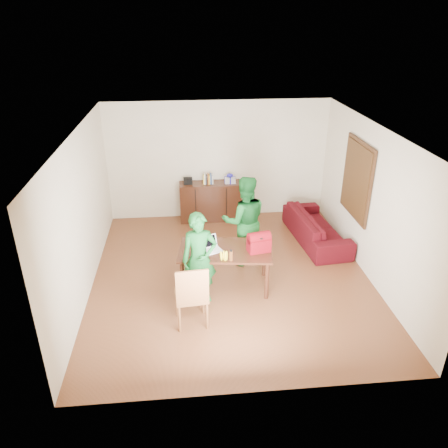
{
  "coord_description": "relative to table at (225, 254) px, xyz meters",
  "views": [
    {
      "loc": [
        -0.79,
        -6.78,
        4.39
      ],
      "look_at": [
        -0.14,
        -0.1,
        1.12
      ],
      "focal_mm": 35.0,
      "sensor_mm": 36.0,
      "label": 1
    }
  ],
  "objects": [
    {
      "name": "room",
      "position": [
        0.15,
        0.43,
        0.66
      ],
      "size": [
        5.2,
        5.7,
        2.9
      ],
      "color": "#4B2712",
      "rests_on": "ground"
    },
    {
      "name": "person_near",
      "position": [
        -0.46,
        -0.37,
        0.15
      ],
      "size": [
        0.61,
        0.42,
        1.59
      ],
      "primitive_type": "imported",
      "rotation": [
        0.0,
        0.0,
        0.08
      ],
      "color": "#135921",
      "rests_on": "ground"
    },
    {
      "name": "bottle",
      "position": [
        0.06,
        -0.37,
        0.19
      ],
      "size": [
        0.07,
        0.07,
        0.19
      ],
      "primitive_type": "cylinder",
      "rotation": [
        0.0,
        0.0,
        -0.13
      ],
      "color": "#5C2F15",
      "rests_on": "table"
    },
    {
      "name": "sofa",
      "position": [
        2.09,
        1.54,
        -0.34
      ],
      "size": [
        1.01,
        2.14,
        0.61
      ],
      "primitive_type": "imported",
      "rotation": [
        0.0,
        0.0,
        1.67
      ],
      "color": "#380807",
      "rests_on": "ground"
    },
    {
      "name": "bananas",
      "position": [
        -0.06,
        -0.36,
        0.12
      ],
      "size": [
        0.19,
        0.14,
        0.07
      ],
      "primitive_type": null,
      "rotation": [
        0.0,
        0.0,
        0.18
      ],
      "color": "yellow",
      "rests_on": "table"
    },
    {
      "name": "person_far",
      "position": [
        0.44,
        0.8,
        0.23
      ],
      "size": [
        0.87,
        0.69,
        1.75
      ],
      "primitive_type": "imported",
      "rotation": [
        0.0,
        0.0,
        3.17
      ],
      "color": "#12531E",
      "rests_on": "ground"
    },
    {
      "name": "table",
      "position": [
        0.0,
        0.0,
        0.0
      ],
      "size": [
        1.67,
        1.07,
        0.74
      ],
      "rotation": [
        0.0,
        0.0,
        -0.12
      ],
      "color": "black",
      "rests_on": "ground"
    },
    {
      "name": "chair",
      "position": [
        -0.62,
        -0.98,
        -0.33
      ],
      "size": [
        0.53,
        0.51,
        1.07
      ],
      "rotation": [
        0.0,
        0.0,
        0.1
      ],
      "color": "brown",
      "rests_on": "ground"
    },
    {
      "name": "laptop",
      "position": [
        -0.23,
        -0.04,
        0.13
      ],
      "size": [
        0.38,
        0.33,
        0.23
      ],
      "rotation": [
        0.0,
        0.0,
        0.39
      ],
      "color": "white",
      "rests_on": "table"
    },
    {
      "name": "red_bag",
      "position": [
        0.56,
        -0.11,
        0.23
      ],
      "size": [
        0.41,
        0.29,
        0.28
      ],
      "primitive_type": "cube",
      "rotation": [
        0.0,
        0.0,
        0.2
      ],
      "color": "maroon",
      "rests_on": "table"
    }
  ]
}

